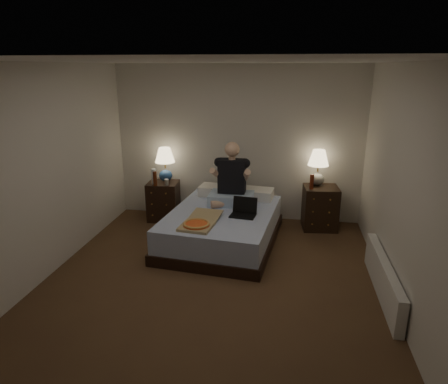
% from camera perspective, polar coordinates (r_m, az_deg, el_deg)
% --- Properties ---
extents(floor, '(4.00, 4.50, 0.00)m').
position_cam_1_polar(floor, '(4.85, -1.77, -12.84)').
color(floor, brown).
rests_on(floor, ground).
extents(ceiling, '(4.00, 4.50, 0.00)m').
position_cam_1_polar(ceiling, '(4.18, -2.10, 18.19)').
color(ceiling, white).
rests_on(ceiling, ground).
extents(wall_back, '(4.00, 0.00, 2.50)m').
position_cam_1_polar(wall_back, '(6.52, 1.94, 6.89)').
color(wall_back, silver).
rests_on(wall_back, ground).
extents(wall_front, '(4.00, 0.00, 2.50)m').
position_cam_1_polar(wall_front, '(2.35, -12.89, -13.59)').
color(wall_front, silver).
rests_on(wall_front, ground).
extents(wall_left, '(0.00, 4.50, 2.50)m').
position_cam_1_polar(wall_left, '(5.12, -24.47, 2.37)').
color(wall_left, silver).
rests_on(wall_left, ground).
extents(wall_right, '(0.00, 4.50, 2.50)m').
position_cam_1_polar(wall_right, '(4.43, 24.35, 0.22)').
color(wall_right, silver).
rests_on(wall_right, ground).
extents(bed, '(1.62, 2.04, 0.47)m').
position_cam_1_polar(bed, '(5.77, -0.28, -5.05)').
color(bed, '#5E79BD').
rests_on(bed, floor).
extents(nightstand_left, '(0.52, 0.48, 0.63)m').
position_cam_1_polar(nightstand_left, '(6.70, -8.63, -1.26)').
color(nightstand_left, black).
rests_on(nightstand_left, floor).
extents(nightstand_right, '(0.56, 0.51, 0.67)m').
position_cam_1_polar(nightstand_right, '(6.43, 13.55, -2.20)').
color(nightstand_right, black).
rests_on(nightstand_right, floor).
extents(lamp_left, '(0.37, 0.37, 0.56)m').
position_cam_1_polar(lamp_left, '(6.62, -8.40, 3.91)').
color(lamp_left, navy).
rests_on(lamp_left, nightstand_left).
extents(lamp_right, '(0.35, 0.35, 0.56)m').
position_cam_1_polar(lamp_right, '(6.34, 13.27, 3.39)').
color(lamp_right, gray).
rests_on(lamp_right, nightstand_right).
extents(water_bottle, '(0.07, 0.07, 0.25)m').
position_cam_1_polar(water_bottle, '(6.52, -10.01, 2.21)').
color(water_bottle, silver).
rests_on(water_bottle, nightstand_left).
extents(soda_can, '(0.07, 0.07, 0.10)m').
position_cam_1_polar(soda_can, '(6.43, -8.20, 1.41)').
color(soda_can, '#ABABA6').
rests_on(soda_can, nightstand_left).
extents(beer_bottle_left, '(0.06, 0.06, 0.23)m').
position_cam_1_polar(beer_bottle_left, '(6.41, -9.83, 1.88)').
color(beer_bottle_left, '#511F0B').
rests_on(beer_bottle_left, nightstand_left).
extents(beer_bottle_right, '(0.06, 0.06, 0.23)m').
position_cam_1_polar(beer_bottle_right, '(6.16, 12.44, 1.45)').
color(beer_bottle_right, '#5E1E0D').
rests_on(beer_bottle_right, nightstand_right).
extents(person, '(0.67, 0.53, 0.93)m').
position_cam_1_polar(person, '(5.88, 1.08, 2.62)').
color(person, black).
rests_on(person, bed).
extents(laptop, '(0.37, 0.32, 0.24)m').
position_cam_1_polar(laptop, '(5.48, 2.72, -2.30)').
color(laptop, black).
rests_on(laptop, bed).
extents(pizza_box, '(0.49, 0.80, 0.08)m').
position_cam_1_polar(pizza_box, '(5.13, -3.97, -4.69)').
color(pizza_box, tan).
rests_on(pizza_box, bed).
extents(radiator, '(0.10, 1.60, 0.40)m').
position_cam_1_polar(radiator, '(4.87, 21.78, -11.39)').
color(radiator, silver).
rests_on(radiator, floor).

